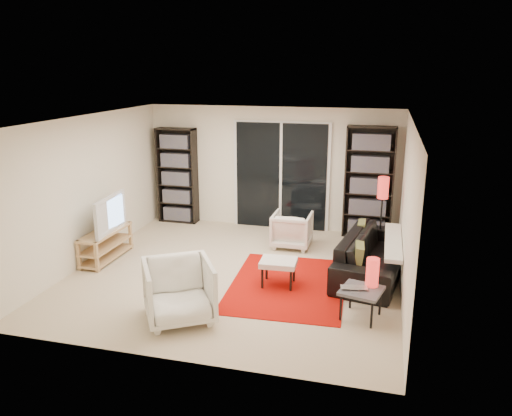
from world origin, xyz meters
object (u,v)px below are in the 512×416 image
object	(u,v)px
armchair_back	(292,230)
bookshelf_left	(177,176)
armchair_front	(179,291)
floor_lamp	(383,196)
sofa	(374,254)
bookshelf_right	(369,183)
ottoman	(278,264)
side_table	(361,292)
tv_stand	(106,244)

from	to	relation	value
armchair_back	bookshelf_left	bearing A→B (deg)	-19.12
armchair_back	armchair_front	distance (m)	3.16
floor_lamp	sofa	bearing A→B (deg)	-94.10
bookshelf_right	armchair_back	size ratio (longest dim) A/B	3.04
armchair_front	ottoman	distance (m)	1.67
sofa	ottoman	bearing A→B (deg)	129.65
bookshelf_right	bookshelf_left	bearing A→B (deg)	180.00
ottoman	sofa	bearing A→B (deg)	30.34
floor_lamp	ottoman	bearing A→B (deg)	-129.57
bookshelf_left	ottoman	size ratio (longest dim) A/B	3.58
side_table	floor_lamp	xyz separation A→B (m)	(0.18, 2.43, 0.68)
bookshelf_right	armchair_front	world-z (taller)	bookshelf_right
armchair_back	armchair_front	bearing A→B (deg)	74.04
bookshelf_right	sofa	xyz separation A→B (m)	(0.19, -1.82, -0.72)
side_table	armchair_front	bearing A→B (deg)	-164.55
floor_lamp	bookshelf_left	bearing A→B (deg)	167.69
armchair_front	side_table	size ratio (longest dim) A/B	1.42
armchair_front	ottoman	size ratio (longest dim) A/B	1.58
bookshelf_left	bookshelf_right	bearing A→B (deg)	-0.00
bookshelf_right	tv_stand	world-z (taller)	bookshelf_right
tv_stand	armchair_back	world-z (taller)	armchair_back
armchair_front	bookshelf_left	bearing A→B (deg)	81.40
bookshelf_right	armchair_back	bearing A→B (deg)	-144.24
bookshelf_right	armchair_back	world-z (taller)	bookshelf_right
bookshelf_right	sofa	world-z (taller)	bookshelf_right
ottoman	bookshelf_right	bearing A→B (deg)	66.12
bookshelf_left	side_table	world-z (taller)	bookshelf_left
bookshelf_right	armchair_front	bearing A→B (deg)	-118.76
bookshelf_left	sofa	distance (m)	4.48
tv_stand	bookshelf_left	bearing A→B (deg)	81.78
ottoman	armchair_back	bearing A→B (deg)	93.88
armchair_back	ottoman	xyz separation A→B (m)	(0.12, -1.70, 0.03)
armchair_back	floor_lamp	xyz separation A→B (m)	(1.53, 0.02, 0.72)
bookshelf_left	armchair_back	size ratio (longest dim) A/B	2.82
armchair_front	floor_lamp	xyz separation A→B (m)	(2.43, 3.05, 0.65)
bookshelf_right	side_table	distance (m)	3.40
sofa	armchair_front	size ratio (longest dim) A/B	2.59
armchair_front	floor_lamp	size ratio (longest dim) A/B	0.63
bookshelf_left	sofa	world-z (taller)	bookshelf_left
sofa	side_table	xyz separation A→B (m)	(-0.12, -1.50, 0.03)
bookshelf_left	sofa	xyz separation A→B (m)	(4.04, -1.82, -0.65)
bookshelf_left	ottoman	xyz separation A→B (m)	(2.69, -2.61, -0.63)
armchair_front	sofa	bearing A→B (deg)	10.25
armchair_back	floor_lamp	distance (m)	1.70
side_table	bookshelf_right	bearing A→B (deg)	91.34
bookshelf_left	tv_stand	distance (m)	2.44
side_table	ottoman	bearing A→B (deg)	150.04
bookshelf_right	ottoman	distance (m)	2.94
tv_stand	floor_lamp	distance (m)	4.73
tv_stand	armchair_front	distance (m)	2.60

